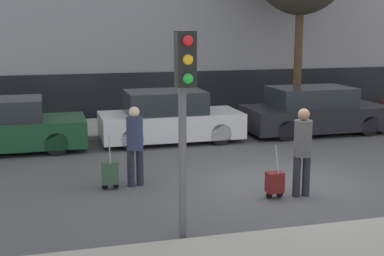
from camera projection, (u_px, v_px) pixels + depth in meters
name	position (u px, v px, depth m)	size (l,w,h in m)	color
ground_plane	(281.00, 185.00, 11.17)	(80.00, 80.00, 0.00)	#4C4C4F
sidewalk_far	(192.00, 123.00, 17.79)	(28.00, 3.00, 0.12)	#A39E93
parked_car_0	(3.00, 127.00, 13.98)	(4.15, 1.78, 1.40)	#194728
parked_car_1	(169.00, 118.00, 15.16)	(3.98, 1.73, 1.47)	silver
parked_car_2	(314.00, 112.00, 16.38)	(4.37, 1.83, 1.43)	black
pedestrian_left	(135.00, 141.00, 10.95)	(0.35, 0.34, 1.66)	#23232D
trolley_left	(110.00, 173.00, 10.82)	(0.34, 0.29, 1.11)	#335138
pedestrian_right	(303.00, 147.00, 10.26)	(0.35, 0.34, 1.73)	#23232D
trolley_right	(275.00, 182.00, 10.26)	(0.34, 0.29, 1.06)	maroon
traffic_light	(184.00, 94.00, 7.79)	(0.28, 0.47, 3.21)	#515154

